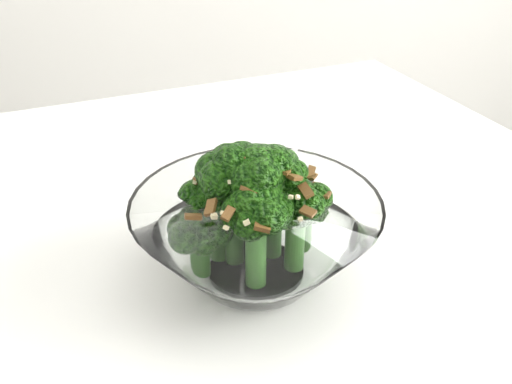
{
  "coord_description": "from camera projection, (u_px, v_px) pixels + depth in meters",
  "views": [
    {
      "loc": [
        0.04,
        -0.4,
        1.1
      ],
      "look_at": [
        0.04,
        0.03,
        0.85
      ],
      "focal_mm": 40.0,
      "sensor_mm": 36.0,
      "label": 1
    }
  ],
  "objects": [
    {
      "name": "broccoli_dish",
      "position": [
        256.0,
        229.0,
        0.53
      ],
      "size": [
        0.23,
        0.23,
        0.14
      ],
      "color": "white",
      "rests_on": "table"
    },
    {
      "name": "table",
      "position": [
        116.0,
        280.0,
        0.65
      ],
      "size": [
        1.42,
        1.21,
        0.75
      ],
      "color": "white",
      "rests_on": "ground"
    }
  ]
}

